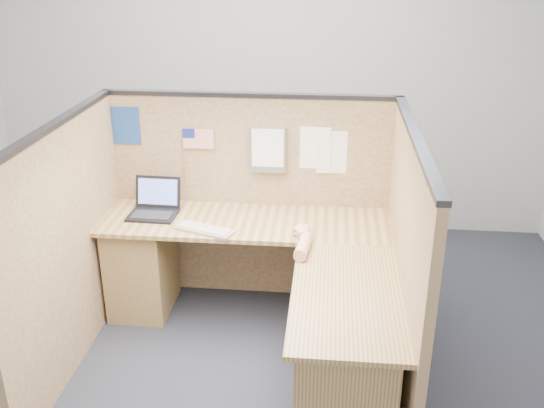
# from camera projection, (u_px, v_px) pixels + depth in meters

# --- Properties ---
(floor) EXTENTS (5.00, 5.00, 0.00)m
(floor) POSITION_uv_depth(u_px,v_px,m) (232.00, 372.00, 3.76)
(floor) COLOR black
(floor) RESTS_ON ground
(wall_back) EXTENTS (5.00, 0.00, 5.00)m
(wall_back) POSITION_uv_depth(u_px,v_px,m) (269.00, 76.00, 5.27)
(wall_back) COLOR #A6AAAC
(wall_back) RESTS_ON floor
(cubicle_partitions) EXTENTS (2.06, 1.83, 1.53)m
(cubicle_partitions) POSITION_uv_depth(u_px,v_px,m) (240.00, 231.00, 3.85)
(cubicle_partitions) COLOR brown
(cubicle_partitions) RESTS_ON floor
(l_desk) EXTENTS (1.95, 1.75, 0.73)m
(l_desk) POSITION_uv_depth(u_px,v_px,m) (266.00, 295.00, 3.85)
(l_desk) COLOR brown
(l_desk) RESTS_ON floor
(laptop) EXTENTS (0.33, 0.31, 0.23)m
(laptop) POSITION_uv_depth(u_px,v_px,m) (155.00, 205.00, 4.19)
(laptop) COLOR black
(laptop) RESTS_ON l_desk
(keyboard) EXTENTS (0.42, 0.26, 0.03)m
(keyboard) POSITION_uv_depth(u_px,v_px,m) (204.00, 229.00, 3.93)
(keyboard) COLOR gray
(keyboard) RESTS_ON l_desk
(mouse) EXTENTS (0.12, 0.08, 0.05)m
(mouse) POSITION_uv_depth(u_px,v_px,m) (303.00, 233.00, 3.86)
(mouse) COLOR silver
(mouse) RESTS_ON l_desk
(hand_forearm) EXTENTS (0.12, 0.42, 0.09)m
(hand_forearm) POSITION_uv_depth(u_px,v_px,m) (303.00, 241.00, 3.72)
(hand_forearm) COLOR tan
(hand_forearm) RESTS_ON l_desk
(blue_poster) EXTENTS (0.20, 0.01, 0.27)m
(blue_poster) POSITION_uv_depth(u_px,v_px,m) (126.00, 126.00, 4.22)
(blue_poster) COLOR navy
(blue_poster) RESTS_ON cubicle_partitions
(american_flag) EXTENTS (0.22, 0.01, 0.38)m
(american_flag) POSITION_uv_depth(u_px,v_px,m) (194.00, 141.00, 4.20)
(american_flag) COLOR olive
(american_flag) RESTS_ON cubicle_partitions
(file_holder) EXTENTS (0.25, 0.05, 0.32)m
(file_holder) POSITION_uv_depth(u_px,v_px,m) (268.00, 150.00, 4.16)
(file_holder) COLOR slate
(file_holder) RESTS_ON cubicle_partitions
(paper_left) EXTENTS (0.23, 0.02, 0.30)m
(paper_left) POSITION_uv_depth(u_px,v_px,m) (314.00, 148.00, 4.15)
(paper_left) COLOR white
(paper_left) RESTS_ON cubicle_partitions
(paper_right) EXTENTS (0.23, 0.03, 0.30)m
(paper_right) POSITION_uv_depth(u_px,v_px,m) (334.00, 153.00, 4.15)
(paper_right) COLOR white
(paper_right) RESTS_ON cubicle_partitions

